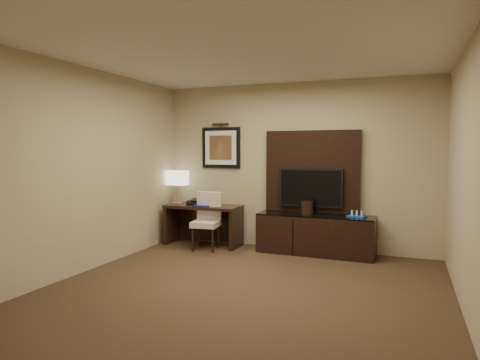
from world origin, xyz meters
The scene contains 19 objects.
floor centered at (0.00, 0.00, -0.01)m, with size 4.50×5.00×0.01m, color #352618.
ceiling centered at (0.00, 0.00, 2.70)m, with size 4.50×5.00×0.01m, color silver.
wall_back centered at (0.00, 2.50, 1.35)m, with size 4.50×0.01×2.70m, color tan.
wall_front centered at (0.00, -2.50, 1.35)m, with size 4.50×0.01×2.70m, color tan.
wall_left centered at (-2.25, 0.00, 1.35)m, with size 0.01×5.00×2.70m, color tan.
wall_right centered at (2.25, 0.00, 1.35)m, with size 0.01×5.00×2.70m, color tan.
desk centered at (-1.49, 2.15, 0.34)m, with size 1.27×0.55×0.68m, color black.
credenza centered at (0.41, 2.20, 0.31)m, with size 1.79×0.50×0.62m, color black.
tv_wall_panel centered at (0.30, 2.44, 1.27)m, with size 1.50×0.12×1.30m, color black.
tv centered at (0.30, 2.34, 1.02)m, with size 1.00×0.08×0.60m, color black.
artwork centered at (-1.30, 2.48, 1.65)m, with size 0.70×0.04×0.70m, color black.
picture_light centered at (-1.30, 2.44, 2.05)m, with size 0.04×0.04×0.30m, color #422715.
desk_chair centered at (-1.30, 1.85, 0.43)m, with size 0.41×0.48×0.86m, color beige, non-canonical shape.
table_lamp centered at (-2.02, 2.22, 0.95)m, with size 0.32×0.19×0.53m, color #9F7E63, non-canonical shape.
desk_phone centered at (-1.67, 2.11, 0.73)m, with size 0.18×0.16×0.09m, color black, non-canonical shape.
blue_folder centered at (-1.41, 2.10, 0.69)m, with size 0.25×0.34×0.02m, color #172199.
book centered at (-1.41, 2.13, 0.79)m, with size 0.16×0.02×0.22m, color #BDAA94.
ice_bucket centered at (0.29, 2.17, 0.72)m, with size 0.19×0.19×0.21m, color black.
minibar_tray centered at (1.03, 2.20, 0.66)m, with size 0.26×0.16×0.09m, color #1946A6, non-canonical shape.
Camera 1 is at (1.70, -4.30, 1.61)m, focal length 32.00 mm.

